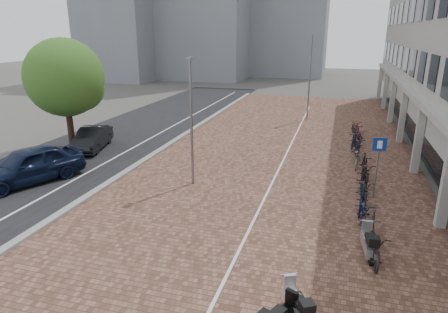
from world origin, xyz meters
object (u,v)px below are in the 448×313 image
(car_dark, at_px, (92,138))
(parking_sign, at_px, (378,158))
(scooter_front, at_px, (369,242))
(scooter_back, at_px, (296,304))
(car_navy, at_px, (28,165))

(car_dark, bearing_deg, parking_sign, -25.97)
(scooter_front, distance_m, scooter_back, 4.06)
(car_navy, relative_size, scooter_front, 3.40)
(car_navy, distance_m, scooter_front, 15.15)
(car_dark, relative_size, scooter_front, 2.74)
(car_navy, xyz_separation_m, scooter_front, (14.97, -2.25, -0.35))
(car_navy, xyz_separation_m, parking_sign, (15.45, 2.75, 0.94))
(scooter_front, relative_size, parking_sign, 0.56)
(scooter_front, xyz_separation_m, parking_sign, (0.47, 5.00, 1.29))
(parking_sign, bearing_deg, scooter_back, -112.68)
(scooter_back, relative_size, parking_sign, 0.56)
(car_navy, relative_size, scooter_back, 3.41)
(scooter_back, bearing_deg, car_dark, 111.99)
(parking_sign, bearing_deg, car_dark, 162.07)
(car_navy, bearing_deg, scooter_back, 0.77)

